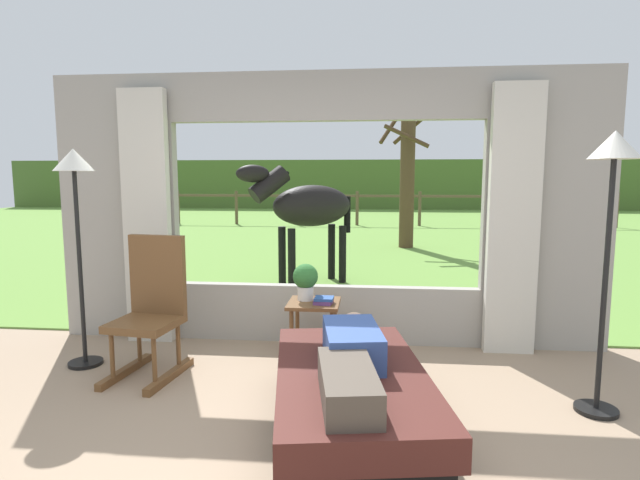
# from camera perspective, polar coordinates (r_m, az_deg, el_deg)

# --- Properties ---
(ground_plane) EXTENTS (12.00, 12.00, 0.00)m
(ground_plane) POSITION_cam_1_polar(r_m,az_deg,el_deg) (2.97, -3.83, -25.24)
(ground_plane) COLOR gray
(back_wall_with_window) EXTENTS (5.20, 0.12, 2.55)m
(back_wall_with_window) POSITION_cam_1_polar(r_m,az_deg,el_deg) (4.76, 0.55, 3.07)
(back_wall_with_window) COLOR #9E998E
(back_wall_with_window) RESTS_ON ground_plane
(curtain_panel_left) EXTENTS (0.44, 0.10, 2.40)m
(curtain_panel_left) POSITION_cam_1_polar(r_m,az_deg,el_deg) (5.07, -19.01, 2.37)
(curtain_panel_left) COLOR beige
(curtain_panel_left) RESTS_ON ground_plane
(curtain_panel_right) EXTENTS (0.44, 0.10, 2.40)m
(curtain_panel_right) POSITION_cam_1_polar(r_m,az_deg,el_deg) (4.78, 21.04, 2.01)
(curtain_panel_right) COLOR beige
(curtain_panel_right) RESTS_ON ground_plane
(outdoor_pasture_lawn) EXTENTS (36.00, 21.68, 0.02)m
(outdoor_pasture_lawn) POSITION_cam_1_polar(r_m,az_deg,el_deg) (15.72, 4.13, 1.40)
(outdoor_pasture_lawn) COLOR olive
(outdoor_pasture_lawn) RESTS_ON ground_plane
(distant_hill_ridge) EXTENTS (36.00, 2.00, 2.40)m
(distant_hill_ridge) POSITION_cam_1_polar(r_m,az_deg,el_deg) (25.48, 4.79, 6.29)
(distant_hill_ridge) COLOR #49652C
(distant_hill_ridge) RESTS_ON ground_plane
(recliner_sofa) EXTENTS (1.16, 1.82, 0.42)m
(recliner_sofa) POSITION_cam_1_polar(r_m,az_deg,el_deg) (3.27, 3.51, -17.66)
(recliner_sofa) COLOR black
(recliner_sofa) RESTS_ON ground_plane
(reclining_person) EXTENTS (0.43, 1.44, 0.22)m
(reclining_person) POSITION_cam_1_polar(r_m,az_deg,el_deg) (3.11, 3.52, -12.96)
(reclining_person) COLOR #334C8C
(reclining_person) RESTS_ON recliner_sofa
(rocking_chair) EXTENTS (0.54, 0.73, 1.12)m
(rocking_chair) POSITION_cam_1_polar(r_m,az_deg,el_deg) (4.31, -18.51, -7.25)
(rocking_chair) COLOR brown
(rocking_chair) RESTS_ON ground_plane
(side_table) EXTENTS (0.44, 0.44, 0.52)m
(side_table) POSITION_cam_1_polar(r_m,az_deg,el_deg) (4.39, -0.70, -8.20)
(side_table) COLOR brown
(side_table) RESTS_ON ground_plane
(potted_plant) EXTENTS (0.22, 0.22, 0.32)m
(potted_plant) POSITION_cam_1_polar(r_m,az_deg,el_deg) (4.39, -1.65, -4.48)
(potted_plant) COLOR silver
(potted_plant) RESTS_ON side_table
(book_stack) EXTENTS (0.17, 0.16, 0.06)m
(book_stack) POSITION_cam_1_polar(r_m,az_deg,el_deg) (4.30, 0.42, -6.85)
(book_stack) COLOR #59336B
(book_stack) RESTS_ON side_table
(floor_lamp_left) EXTENTS (0.32, 0.32, 1.82)m
(floor_lamp_left) POSITION_cam_1_polar(r_m,az_deg,el_deg) (4.58, -25.95, 4.91)
(floor_lamp_left) COLOR black
(floor_lamp_left) RESTS_ON ground_plane
(floor_lamp_right) EXTENTS (0.32, 0.32, 1.88)m
(floor_lamp_right) POSITION_cam_1_polar(r_m,az_deg,el_deg) (3.76, 30.16, 5.15)
(floor_lamp_right) COLOR black
(floor_lamp_right) RESTS_ON ground_plane
(horse) EXTENTS (1.68, 1.33, 1.73)m
(horse) POSITION_cam_1_polar(r_m,az_deg,el_deg) (7.30, -1.44, 3.77)
(horse) COLOR black
(horse) RESTS_ON outdoor_pasture_lawn
(pasture_tree) EXTENTS (1.32, 1.13, 3.20)m
(pasture_tree) POSITION_cam_1_polar(r_m,az_deg,el_deg) (11.33, 9.83, 7.58)
(pasture_tree) COLOR #4C3823
(pasture_tree) RESTS_ON outdoor_pasture_lawn
(pasture_fence_line) EXTENTS (16.10, 0.10, 1.10)m
(pasture_fence_line) POSITION_cam_1_polar(r_m,az_deg,el_deg) (16.37, 4.23, 4.21)
(pasture_fence_line) COLOR brown
(pasture_fence_line) RESTS_ON outdoor_pasture_lawn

